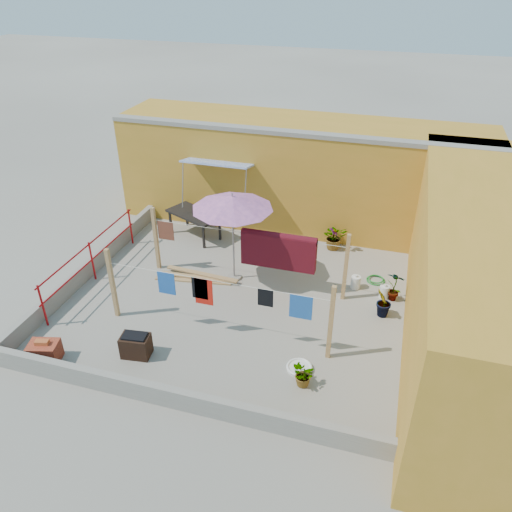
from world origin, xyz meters
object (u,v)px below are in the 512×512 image
Objects in this scene: white_basin at (299,368)px; brick_stack at (45,352)px; water_jug_a at (384,292)px; plant_back_a at (335,237)px; water_jug_b at (356,282)px; brazier at (136,345)px; green_hose at (376,280)px; patio_umbrella at (232,203)px; outdoor_table at (194,215)px.

brick_stack is at bearing -166.40° from white_basin.
water_jug_a is 0.50× the size of plant_back_a.
water_jug_a is 0.77m from water_jug_b.
brazier is 5.66m from water_jug_b.
brick_stack is 1.45× the size of green_hose.
brick_stack is 8.11m from green_hose.
patio_umbrella is 4.34m from water_jug_a.
outdoor_table reaches higher than water_jug_a.
plant_back_a reaches higher than brazier.
brazier is at bearing -119.95° from plant_back_a.
outdoor_table is at bearing 135.29° from patio_umbrella.
water_jug_a is (1.47, 3.08, 0.12)m from white_basin.
white_basin is at bearing -115.45° from water_jug_a.
green_hose is at bearing 38.33° from brick_stack.
water_jug_a is (3.84, 0.24, -2.00)m from patio_umbrella.
patio_umbrella reaches higher than outdoor_table.
brazier is 1.34× the size of green_hose.
water_jug_a is (5.72, -1.62, -0.53)m from outdoor_table.
brick_stack is 0.92× the size of plant_back_a.
water_jug_b reaches higher than white_basin.
white_basin is (2.38, -2.85, -2.13)m from patio_umbrella.
outdoor_table is 5.97m from water_jug_a.
outdoor_table reaches higher than brazier.
patio_umbrella is 4.27m from white_basin.
outdoor_table is at bearing 164.16° from water_jug_a.
water_jug_a is at bearing -15.84° from outdoor_table.
plant_back_a reaches higher than white_basin.
outdoor_table is 3.83× the size of green_hose.
brazier reaches higher than water_jug_b.
brazier is 6.08m from water_jug_a.
outdoor_table is at bearing -173.81° from plant_back_a.
plant_back_a is at bearing 51.80° from brick_stack.
white_basin is 3.42m from water_jug_a.
patio_umbrella is 3.70m from plant_back_a.
brick_stack is (-0.90, -5.95, -0.47)m from outdoor_table.
water_jug_a is 1.00× the size of water_jug_b.
brazier reaches higher than green_hose.
outdoor_table is 5.58m from green_hose.
brazier is (1.75, 0.69, 0.03)m from brick_stack.
brazier is 3.45m from white_basin.
water_jug_a is 2.61m from plant_back_a.
plant_back_a is (5.04, 6.40, 0.15)m from brick_stack.
brick_stack is 7.91m from water_jug_a.
plant_back_a reaches higher than water_jug_b.
water_jug_b is (4.14, 3.86, -0.09)m from brazier.
outdoor_table is at bearing 170.42° from green_hose.
patio_umbrella reaches higher than water_jug_a.
patio_umbrella is 4.04m from brazier.
patio_umbrella is at bearing -171.65° from water_jug_b.
green_hose is at bearing 44.94° from water_jug_b.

